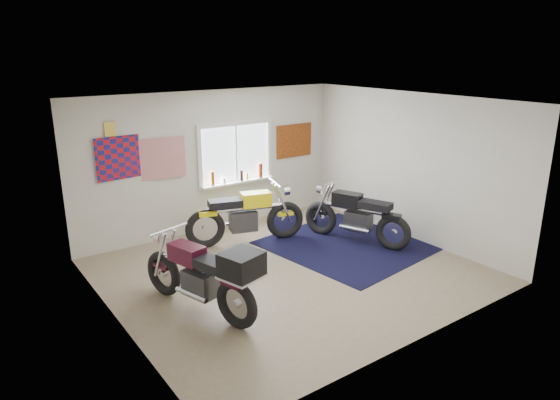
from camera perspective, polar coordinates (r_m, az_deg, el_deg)
ground at (r=8.11m, az=1.14°, el=-8.12°), size 5.50×5.50×0.00m
room_shell at (r=7.56m, az=1.21°, el=3.20°), size 5.50×5.50×5.50m
navy_rug at (r=9.20m, az=7.70°, el=-5.08°), size 2.80×2.89×0.01m
window_assembly at (r=9.90m, az=-5.07°, el=4.85°), size 1.66×0.17×1.26m
oil_bottles at (r=9.97m, az=-4.35°, el=2.95°), size 1.18×0.09×0.30m
flag_display at (r=8.82m, az=-18.89°, el=7.66°), size 1.60×0.10×1.17m
triumph_poster at (r=10.67m, az=1.62°, el=6.79°), size 0.90×0.03×0.70m
yellow_triumph at (r=9.09m, az=-3.97°, el=-1.97°), size 2.16×0.88×1.12m
black_chrome_bike at (r=9.22m, az=8.72°, el=-1.98°), size 0.95×2.01×1.08m
maroon_tourer at (r=6.74m, az=-8.47°, el=-8.57°), size 0.97×2.10×1.07m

